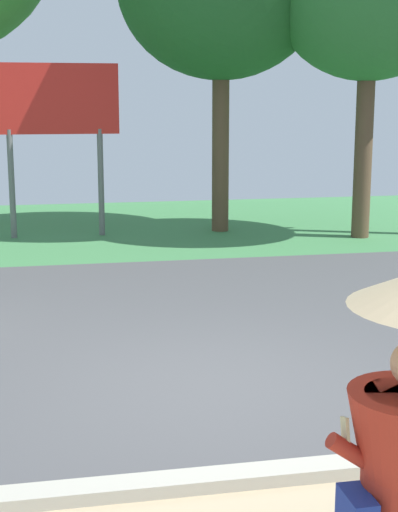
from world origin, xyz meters
name	(u,v)px	position (x,y,z in m)	size (l,w,h in m)	color
ground_plane	(170,310)	(0.00, 2.95, -0.05)	(40.00, 22.00, 0.20)	#4C4C4F
roadside_billboard	(54,112)	(-1.40, 8.87, 2.55)	(2.60, 0.12, 3.50)	slate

